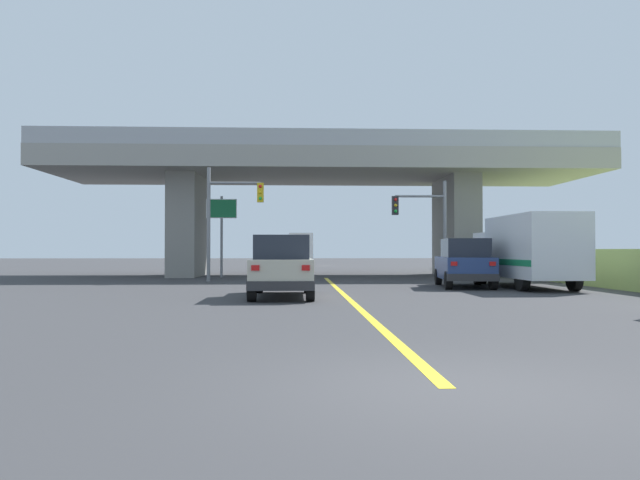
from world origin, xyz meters
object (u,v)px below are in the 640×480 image
at_px(box_truck, 527,250).
at_px(semi_truck_distant, 301,249).
at_px(suv_crossing, 464,263).
at_px(highway_sign, 222,217).
at_px(traffic_signal_farside, 227,210).
at_px(traffic_signal_nearside, 426,218).
at_px(suv_lead, 282,266).

bearing_deg(box_truck, semi_truck_distant, 104.12).
bearing_deg(suv_crossing, highway_sign, 147.55).
bearing_deg(traffic_signal_farside, traffic_signal_nearside, 3.13).
bearing_deg(traffic_signal_nearside, highway_sign, 162.52).
xyz_separation_m(suv_lead, box_truck, (9.98, 4.49, 0.55)).
bearing_deg(suv_lead, box_truck, 24.24).
bearing_deg(highway_sign, suv_lead, -75.20).
bearing_deg(highway_sign, suv_crossing, -39.29).
xyz_separation_m(traffic_signal_nearside, highway_sign, (-10.87, 3.43, 0.23)).
xyz_separation_m(suv_lead, traffic_signal_farside, (-2.97, 10.11, 2.53)).
relative_size(box_truck, traffic_signal_nearside, 1.41).
xyz_separation_m(traffic_signal_farside, semi_truck_distant, (3.95, 30.15, -1.88)).
relative_size(traffic_signal_farside, highway_sign, 1.23).
xyz_separation_m(suv_crossing, traffic_signal_farside, (-10.44, 5.18, 2.53)).
distance_m(traffic_signal_nearside, semi_truck_distant, 30.27).
relative_size(suv_crossing, box_truck, 0.65).
relative_size(suv_crossing, highway_sign, 1.02).
xyz_separation_m(suv_lead, highway_sign, (-3.72, 14.08, 2.39)).
relative_size(suv_lead, suv_crossing, 1.03).
bearing_deg(box_truck, traffic_signal_farside, 156.56).
bearing_deg(semi_truck_distant, suv_lead, -91.40).
distance_m(highway_sign, semi_truck_distant, 26.65).
bearing_deg(box_truck, highway_sign, 145.01).
xyz_separation_m(suv_crossing, highway_sign, (-11.20, 9.16, 2.39)).
bearing_deg(traffic_signal_farside, box_truck, -23.44).
relative_size(box_truck, highway_sign, 1.57).
relative_size(suv_lead, traffic_signal_farside, 0.85).
bearing_deg(suv_crossing, suv_lead, -139.81).
bearing_deg(traffic_signal_nearside, suv_lead, -123.86).
distance_m(box_truck, traffic_signal_farside, 14.25).
height_order(suv_lead, box_truck, box_truck).
relative_size(suv_crossing, traffic_signal_nearside, 0.92).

